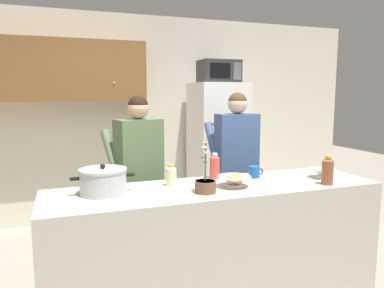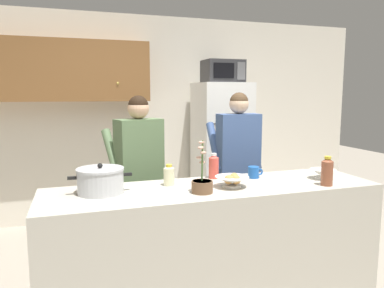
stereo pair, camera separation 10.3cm
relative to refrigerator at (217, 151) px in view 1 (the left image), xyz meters
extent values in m
cube|color=silver|center=(-0.82, 0.45, 0.43)|extent=(6.00, 0.12, 2.60)
cube|color=brown|center=(-2.02, 0.22, 1.00)|extent=(2.21, 0.34, 0.70)
sphere|color=gold|center=(-1.30, 0.05, 0.86)|extent=(0.03, 0.03, 0.03)
cube|color=#BCB7A8|center=(-0.82, -1.85, -0.41)|extent=(2.52, 0.68, 0.92)
cube|color=white|center=(0.00, 0.00, 0.00)|extent=(0.64, 0.64, 1.75)
cube|color=#333333|center=(0.00, -0.32, 0.38)|extent=(0.63, 0.01, 0.01)
cylinder|color=#B2B2B7|center=(0.18, -0.35, -0.09)|extent=(0.02, 0.02, 0.79)
cube|color=#2D2D30|center=(0.00, -0.02, 1.01)|extent=(0.48, 0.36, 0.28)
cube|color=black|center=(-0.06, -0.20, 1.01)|extent=(0.26, 0.01, 0.18)
cube|color=#59595B|center=(0.17, -0.20, 1.01)|extent=(0.11, 0.01, 0.21)
cylinder|color=black|center=(-1.19, -1.12, -0.49)|extent=(0.11, 0.11, 0.78)
cylinder|color=black|center=(-1.33, -1.16, -0.49)|extent=(0.11, 0.11, 0.78)
cube|color=#59724C|center=(-1.26, -1.14, 0.21)|extent=(0.44, 0.31, 0.61)
sphere|color=#D8A884|center=(-1.26, -1.14, 0.61)|extent=(0.19, 0.19, 0.19)
sphere|color=black|center=(-1.26, -1.14, 0.63)|extent=(0.18, 0.18, 0.18)
cylinder|color=#59724C|center=(-1.10, -0.97, 0.19)|extent=(0.18, 0.37, 0.47)
cylinder|color=#59724C|center=(-1.49, -1.09, 0.19)|extent=(0.18, 0.37, 0.47)
cylinder|color=#33384C|center=(-0.18, -1.06, -0.48)|extent=(0.11, 0.11, 0.79)
cylinder|color=#33384C|center=(-0.33, -1.06, -0.48)|extent=(0.11, 0.11, 0.79)
cube|color=#3F598C|center=(-0.26, -1.06, 0.23)|extent=(0.42, 0.21, 0.62)
sphere|color=beige|center=(-0.26, -1.06, 0.64)|extent=(0.19, 0.19, 0.19)
sphere|color=#4C3823|center=(-0.26, -1.06, 0.66)|extent=(0.18, 0.18, 0.18)
cylinder|color=#3F598C|center=(-0.05, -0.95, 0.21)|extent=(0.09, 0.37, 0.48)
cylinder|color=#3F598C|center=(-0.46, -0.94, 0.21)|extent=(0.09, 0.37, 0.48)
cylinder|color=silver|center=(-1.64, -1.77, 0.13)|extent=(0.32, 0.32, 0.16)
cylinder|color=silver|center=(-1.64, -1.77, 0.21)|extent=(0.33, 0.33, 0.02)
sphere|color=black|center=(-1.64, -1.77, 0.24)|extent=(0.04, 0.04, 0.04)
cube|color=black|center=(-1.83, -1.77, 0.17)|extent=(0.06, 0.02, 0.02)
cube|color=black|center=(-1.45, -1.77, 0.17)|extent=(0.06, 0.02, 0.02)
cylinder|color=#1E59B2|center=(-0.41, -1.69, 0.09)|extent=(0.09, 0.09, 0.10)
torus|color=#1E59B2|center=(-0.35, -1.69, 0.09)|extent=(0.06, 0.01, 0.06)
cylinder|color=white|center=(-0.70, -1.91, 0.06)|extent=(0.14, 0.14, 0.02)
cone|color=white|center=(-0.70, -1.91, 0.10)|extent=(0.25, 0.25, 0.06)
sphere|color=tan|center=(-0.74, -1.93, 0.11)|extent=(0.07, 0.07, 0.07)
sphere|color=tan|center=(-0.67, -1.87, 0.11)|extent=(0.07, 0.07, 0.07)
sphere|color=tan|center=(-0.69, -1.95, 0.11)|extent=(0.07, 0.07, 0.07)
cylinder|color=white|center=(0.12, -1.89, 0.06)|extent=(0.11, 0.11, 0.02)
cone|color=white|center=(0.12, -1.89, 0.10)|extent=(0.20, 0.20, 0.06)
cylinder|color=brown|center=(0.01, -2.08, 0.14)|extent=(0.09, 0.09, 0.18)
cone|color=brown|center=(0.01, -2.08, 0.24)|extent=(0.09, 0.09, 0.03)
cylinder|color=gold|center=(0.01, -2.08, 0.26)|extent=(0.05, 0.05, 0.02)
cylinder|color=beige|center=(-1.13, -1.71, 0.11)|extent=(0.08, 0.08, 0.13)
cone|color=beige|center=(-1.13, -1.71, 0.19)|extent=(0.08, 0.08, 0.02)
cylinder|color=gold|center=(-1.13, -1.71, 0.20)|extent=(0.05, 0.05, 0.02)
cylinder|color=#D84C3F|center=(-0.72, -1.59, 0.13)|extent=(0.08, 0.08, 0.17)
cone|color=#D84C3F|center=(-0.72, -1.59, 0.23)|extent=(0.08, 0.08, 0.03)
cylinder|color=white|center=(-0.72, -1.59, 0.24)|extent=(0.05, 0.05, 0.02)
cylinder|color=brown|center=(-0.96, -1.99, 0.09)|extent=(0.15, 0.15, 0.09)
cylinder|color=#38281E|center=(-0.96, -1.99, 0.13)|extent=(0.14, 0.14, 0.01)
cylinder|color=#4C7238|center=(-0.96, -1.99, 0.27)|extent=(0.01, 0.03, 0.29)
ellipsoid|color=#D8A58C|center=(-0.96, -1.97, 0.26)|extent=(0.04, 0.03, 0.02)
ellipsoid|color=#D8A58C|center=(-0.98, -1.97, 0.30)|extent=(0.04, 0.03, 0.02)
ellipsoid|color=#D8A58C|center=(-0.96, -1.99, 0.33)|extent=(0.04, 0.03, 0.02)
ellipsoid|color=#D8A58C|center=(-0.98, -2.00, 0.37)|extent=(0.04, 0.03, 0.02)
ellipsoid|color=#D8A58C|center=(-0.97, -1.99, 0.40)|extent=(0.04, 0.03, 0.02)
camera|label=1|loc=(-1.89, -4.30, 0.73)|focal=34.14mm
camera|label=2|loc=(-1.79, -4.34, 0.73)|focal=34.14mm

